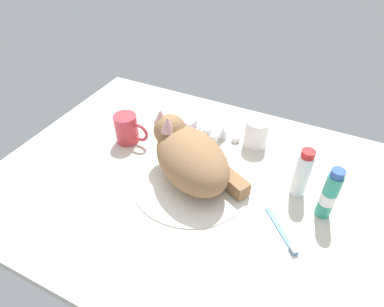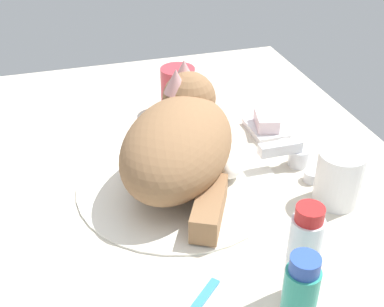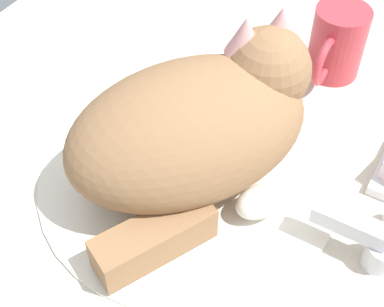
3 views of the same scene
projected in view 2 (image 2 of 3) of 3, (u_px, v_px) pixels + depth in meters
The scene contains 9 objects.
ground_plane at pixel (178, 193), 85.15cm from camera, with size 110.00×82.50×3.00cm, color beige.
sink_basin at pixel (178, 184), 84.14cm from camera, with size 33.46×33.46×0.76cm, color white.
faucet at pixel (293, 155), 88.17cm from camera, with size 12.81×9.42×5.15cm.
cat at pixel (180, 141), 80.99cm from camera, with size 32.01×28.41×16.60cm.
coffee_mug at pixel (178, 90), 104.26cm from camera, with size 11.42×7.07×9.45cm.
rinse_cup at pixel (339, 178), 78.59cm from camera, with size 7.24×7.24×8.91cm.
soap_dish at pixel (266, 129), 99.04cm from camera, with size 9.00×6.40×1.20cm, color white.
soap_bar at pixel (267, 121), 98.00cm from camera, with size 6.41×4.04×2.65cm, color silver.
toothpaste_bottle at pixel (303, 258), 60.53cm from camera, with size 4.02×4.02×14.55cm.
Camera 2 is at (65.91, -17.24, 50.07)cm, focal length 47.34 mm.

